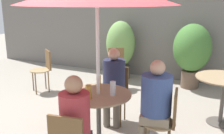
{
  "coord_description": "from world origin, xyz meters",
  "views": [
    {
      "loc": [
        1.66,
        -2.61,
        1.9
      ],
      "look_at": [
        0.21,
        0.5,
        1.0
      ],
      "focal_mm": 42.0,
      "sensor_mm": 36.0,
      "label": 1
    }
  ],
  "objects_px": {
    "beer_glass_1": "(113,88)",
    "seated_person_0": "(76,121)",
    "cafe_table_near": "(99,106)",
    "potted_plant_1": "(192,50)",
    "cafe_table_far": "(224,87)",
    "beer_glass_0": "(89,92)",
    "beer_glass_2": "(99,82)",
    "potted_plant_0": "(121,47)",
    "seated_person_2": "(114,80)",
    "bistro_chair_5": "(117,64)",
    "bistro_chair_2": "(116,89)",
    "seated_person_1": "(155,101)",
    "bistro_chair_1": "(166,118)",
    "bistro_chair_4": "(44,66)"
  },
  "relations": [
    {
      "from": "seated_person_2",
      "to": "beer_glass_2",
      "type": "xyz_separation_m",
      "value": [
        0.03,
        -0.53,
        0.13
      ]
    },
    {
      "from": "beer_glass_1",
      "to": "seated_person_0",
      "type": "bearing_deg",
      "value": -95.85
    },
    {
      "from": "cafe_table_near",
      "to": "beer_glass_1",
      "type": "height_order",
      "value": "beer_glass_1"
    },
    {
      "from": "beer_glass_2",
      "to": "seated_person_1",
      "type": "bearing_deg",
      "value": -4.25
    },
    {
      "from": "bistro_chair_2",
      "to": "bistro_chair_4",
      "type": "height_order",
      "value": "same"
    },
    {
      "from": "cafe_table_near",
      "to": "bistro_chair_4",
      "type": "bearing_deg",
      "value": 144.65
    },
    {
      "from": "cafe_table_near",
      "to": "seated_person_2",
      "type": "bearing_deg",
      "value": 99.0
    },
    {
      "from": "bistro_chair_2",
      "to": "potted_plant_0",
      "type": "xyz_separation_m",
      "value": [
        -0.87,
        2.19,
        0.23
      ]
    },
    {
      "from": "bistro_chair_4",
      "to": "seated_person_0",
      "type": "height_order",
      "value": "seated_person_0"
    },
    {
      "from": "bistro_chair_5",
      "to": "seated_person_0",
      "type": "relative_size",
      "value": 0.73
    },
    {
      "from": "cafe_table_near",
      "to": "potted_plant_1",
      "type": "height_order",
      "value": "potted_plant_1"
    },
    {
      "from": "cafe_table_far",
      "to": "bistro_chair_2",
      "type": "bearing_deg",
      "value": -158.73
    },
    {
      "from": "cafe_table_far",
      "to": "seated_person_1",
      "type": "height_order",
      "value": "seated_person_1"
    },
    {
      "from": "beer_glass_0",
      "to": "beer_glass_1",
      "type": "bearing_deg",
      "value": 44.73
    },
    {
      "from": "bistro_chair_2",
      "to": "potted_plant_0",
      "type": "height_order",
      "value": "potted_plant_0"
    },
    {
      "from": "bistro_chair_5",
      "to": "seated_person_1",
      "type": "bearing_deg",
      "value": -88.56
    },
    {
      "from": "beer_glass_1",
      "to": "bistro_chair_2",
      "type": "bearing_deg",
      "value": 111.46
    },
    {
      "from": "beer_glass_0",
      "to": "seated_person_2",
      "type": "bearing_deg",
      "value": 95.07
    },
    {
      "from": "seated_person_2",
      "to": "beer_glass_0",
      "type": "distance_m",
      "value": 0.89
    },
    {
      "from": "cafe_table_far",
      "to": "beer_glass_2",
      "type": "xyz_separation_m",
      "value": [
        -1.48,
        -1.26,
        0.25
      ]
    },
    {
      "from": "seated_person_1",
      "to": "potted_plant_1",
      "type": "distance_m",
      "value": 2.89
    },
    {
      "from": "cafe_table_near",
      "to": "potted_plant_0",
      "type": "distance_m",
      "value": 3.19
    },
    {
      "from": "bistro_chair_4",
      "to": "potted_plant_0",
      "type": "xyz_separation_m",
      "value": [
        1.06,
        1.57,
        0.23
      ]
    },
    {
      "from": "beer_glass_0",
      "to": "beer_glass_1",
      "type": "xyz_separation_m",
      "value": [
        0.22,
        0.21,
        0.01
      ]
    },
    {
      "from": "beer_glass_0",
      "to": "beer_glass_2",
      "type": "xyz_separation_m",
      "value": [
        -0.05,
        0.35,
        0.01
      ]
    },
    {
      "from": "cafe_table_near",
      "to": "bistro_chair_2",
      "type": "height_order",
      "value": "bistro_chair_2"
    },
    {
      "from": "cafe_table_near",
      "to": "cafe_table_far",
      "type": "xyz_separation_m",
      "value": [
        1.4,
        1.43,
        0.01
      ]
    },
    {
      "from": "bistro_chair_2",
      "to": "beer_glass_2",
      "type": "xyz_separation_m",
      "value": [
        0.05,
        -0.67,
        0.31
      ]
    },
    {
      "from": "cafe_table_near",
      "to": "potted_plant_0",
      "type": "height_order",
      "value": "potted_plant_0"
    },
    {
      "from": "potted_plant_1",
      "to": "bistro_chair_5",
      "type": "bearing_deg",
      "value": -154.0
    },
    {
      "from": "cafe_table_far",
      "to": "potted_plant_0",
      "type": "distance_m",
      "value": 2.89
    },
    {
      "from": "cafe_table_far",
      "to": "beer_glass_1",
      "type": "relative_size",
      "value": 4.9
    },
    {
      "from": "bistro_chair_2",
      "to": "beer_glass_0",
      "type": "xyz_separation_m",
      "value": [
        0.1,
        -1.02,
        0.3
      ]
    },
    {
      "from": "cafe_table_far",
      "to": "potted_plant_1",
      "type": "distance_m",
      "value": 1.74
    },
    {
      "from": "potted_plant_0",
      "to": "beer_glass_0",
      "type": "bearing_deg",
      "value": -73.2
    },
    {
      "from": "bistro_chair_1",
      "to": "beer_glass_1",
      "type": "bearing_deg",
      "value": -90.09
    },
    {
      "from": "cafe_table_far",
      "to": "seated_person_1",
      "type": "distance_m",
      "value": 1.51
    },
    {
      "from": "seated_person_1",
      "to": "beer_glass_0",
      "type": "distance_m",
      "value": 0.79
    },
    {
      "from": "beer_glass_0",
      "to": "potted_plant_0",
      "type": "xyz_separation_m",
      "value": [
        -0.97,
        3.21,
        -0.07
      ]
    },
    {
      "from": "bistro_chair_1",
      "to": "beer_glass_2",
      "type": "relative_size",
      "value": 4.72
    },
    {
      "from": "cafe_table_near",
      "to": "beer_glass_2",
      "type": "bearing_deg",
      "value": 116.36
    },
    {
      "from": "cafe_table_near",
      "to": "seated_person_2",
      "type": "xyz_separation_m",
      "value": [
        -0.11,
        0.69,
        0.13
      ]
    },
    {
      "from": "beer_glass_0",
      "to": "seated_person_0",
      "type": "bearing_deg",
      "value": -74.46
    },
    {
      "from": "cafe_table_near",
      "to": "seated_person_1",
      "type": "bearing_deg",
      "value": 9.0
    },
    {
      "from": "bistro_chair_1",
      "to": "potted_plant_0",
      "type": "xyz_separation_m",
      "value": [
        -1.84,
        2.89,
        0.23
      ]
    },
    {
      "from": "bistro_chair_1",
      "to": "beer_glass_2",
      "type": "bearing_deg",
      "value": -101.18
    },
    {
      "from": "cafe_table_far",
      "to": "potted_plant_0",
      "type": "bearing_deg",
      "value": 146.44
    },
    {
      "from": "bistro_chair_5",
      "to": "beer_glass_1",
      "type": "bearing_deg",
      "value": -99.5
    },
    {
      "from": "bistro_chair_2",
      "to": "bistro_chair_5",
      "type": "relative_size",
      "value": 1.0
    },
    {
      "from": "bistro_chair_2",
      "to": "potted_plant_0",
      "type": "bearing_deg",
      "value": 102.63
    }
  ]
}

